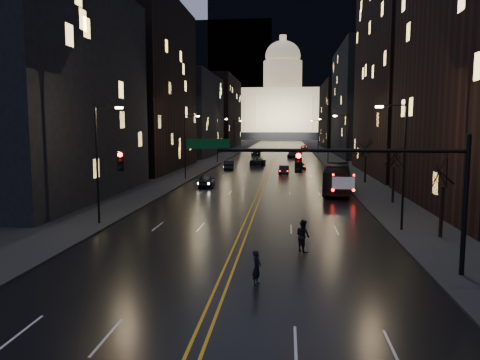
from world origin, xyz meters
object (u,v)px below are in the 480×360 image
(bus, at_px, (337,178))
(pedestrian_a, at_px, (257,268))
(traffic_signal, at_px, (348,173))
(receding_car_a, at_px, (284,170))
(oncoming_car_a, at_px, (207,181))
(oncoming_car_b, at_px, (229,165))
(pedestrian_b, at_px, (303,236))

(bus, xyz_separation_m, pedestrian_a, (-6.91, -31.26, -0.77))
(traffic_signal, bearing_deg, receding_car_a, 94.05)
(bus, xyz_separation_m, receding_car_a, (-6.00, 18.90, -0.90))
(traffic_signal, relative_size, receding_car_a, 4.16)
(oncoming_car_a, relative_size, oncoming_car_b, 0.95)
(pedestrian_a, bearing_deg, oncoming_car_a, 32.31)
(bus, bearing_deg, receding_car_a, 114.16)
(oncoming_car_b, bearing_deg, pedestrian_b, 96.84)
(traffic_signal, bearing_deg, pedestrian_a, -155.18)
(oncoming_car_a, distance_m, pedestrian_b, 30.42)
(traffic_signal, distance_m, bus, 29.58)
(bus, height_order, receding_car_a, bus)
(oncoming_car_a, bearing_deg, receding_car_a, -125.50)
(pedestrian_b, bearing_deg, oncoming_car_a, -14.72)
(oncoming_car_a, bearing_deg, oncoming_car_b, -94.77)
(pedestrian_a, bearing_deg, receding_car_a, 17.70)
(receding_car_a, bearing_deg, oncoming_car_b, 144.57)
(receding_car_a, xyz_separation_m, pedestrian_a, (-0.91, -50.16, 0.13))
(bus, relative_size, oncoming_car_a, 2.48)
(oncoming_car_a, bearing_deg, bus, 162.99)
(oncoming_car_b, distance_m, receding_car_a, 11.74)
(bus, xyz_separation_m, oncoming_car_a, (-15.24, 3.27, -0.80))
(oncoming_car_b, relative_size, pedestrian_a, 2.96)
(bus, distance_m, oncoming_car_a, 15.61)
(pedestrian_a, xyz_separation_m, pedestrian_b, (2.34, 6.04, 0.15))
(traffic_signal, height_order, oncoming_car_b, traffic_signal)
(traffic_signal, height_order, pedestrian_b, traffic_signal)
(oncoming_car_a, height_order, pedestrian_a, pedestrian_a)
(oncoming_car_a, xyz_separation_m, pedestrian_b, (10.67, -28.48, 0.18))
(oncoming_car_b, bearing_deg, bus, 115.42)
(oncoming_car_a, distance_m, pedestrian_a, 35.51)
(receding_car_a, bearing_deg, pedestrian_a, -88.83)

